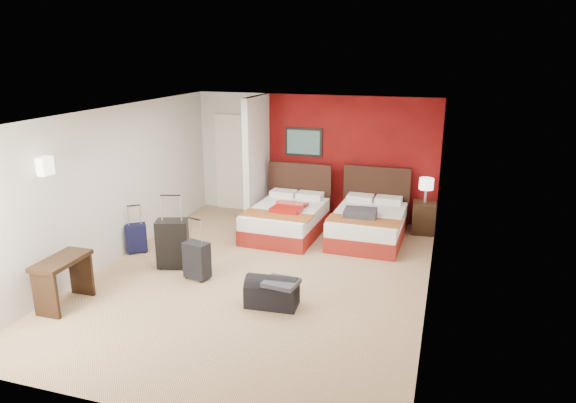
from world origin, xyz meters
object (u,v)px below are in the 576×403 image
at_px(suitcase_charcoal, 197,262).
at_px(duffel_bag, 272,294).
at_px(bed_right, 368,226).
at_px(bed_left, 286,221).
at_px(desk, 64,282).
at_px(nightstand, 424,218).
at_px(suitcase_black, 174,245).
at_px(red_suitcase_open, 289,207).
at_px(suitcase_navy, 136,239).
at_px(table_lamp, 426,191).

distance_m(suitcase_charcoal, duffel_bag, 1.45).
relative_size(bed_right, duffel_bag, 2.52).
distance_m(bed_left, suitcase_charcoal, 2.38).
bearing_deg(desk, bed_right, 45.64).
bearing_deg(suitcase_charcoal, nightstand, 58.16).
relative_size(bed_left, suitcase_black, 2.34).
distance_m(nightstand, suitcase_charcoal, 4.45).
xyz_separation_m(red_suitcase_open, suitcase_black, (-1.34, -1.89, -0.20)).
relative_size(nightstand, suitcase_black, 0.79).
xyz_separation_m(suitcase_black, suitcase_navy, (-0.93, 0.37, -0.14)).
xyz_separation_m(suitcase_charcoal, suitcase_navy, (-1.48, 0.65, -0.04)).
bearing_deg(suitcase_navy, desk, -122.56).
height_order(nightstand, suitcase_black, suitcase_black).
distance_m(suitcase_navy, duffel_bag, 3.07).
bearing_deg(bed_right, nightstand, 38.09).
distance_m(table_lamp, desk, 6.33).
distance_m(bed_right, red_suitcase_open, 1.47).
bearing_deg(suitcase_navy, bed_right, -11.51).
bearing_deg(suitcase_navy, suitcase_charcoal, -60.96).
height_order(suitcase_charcoal, duffel_bag, suitcase_charcoal).
xyz_separation_m(suitcase_navy, desk, (0.16, -1.96, 0.10)).
xyz_separation_m(bed_left, nightstand, (2.46, 0.87, 0.03)).
relative_size(suitcase_black, suitcase_navy, 1.59).
xyz_separation_m(bed_left, bed_right, (1.52, 0.16, -0.00)).
height_order(suitcase_black, suitcase_charcoal, suitcase_black).
height_order(suitcase_navy, desk, desk).
relative_size(bed_right, suitcase_black, 2.33).
xyz_separation_m(table_lamp, suitcase_charcoal, (-3.15, -3.14, -0.56)).
distance_m(table_lamp, duffel_bag, 4.09).
bearing_deg(suitcase_black, red_suitcase_open, 36.81).
distance_m(bed_right, nightstand, 1.18).
bearing_deg(suitcase_charcoal, table_lamp, 58.16).
bearing_deg(desk, suitcase_navy, 93.70).
height_order(table_lamp, duffel_bag, table_lamp).
height_order(bed_left, suitcase_black, suitcase_black).
xyz_separation_m(nightstand, table_lamp, (0.00, 0.00, 0.53)).
distance_m(bed_left, red_suitcase_open, 0.34).
relative_size(table_lamp, suitcase_navy, 0.99).
relative_size(suitcase_charcoal, suitcase_navy, 1.16).
distance_m(bed_right, desk, 5.14).
distance_m(table_lamp, suitcase_charcoal, 4.48).
relative_size(suitcase_charcoal, desk, 0.67).
relative_size(nightstand, table_lamp, 1.27).
relative_size(red_suitcase_open, suitcase_navy, 1.54).
xyz_separation_m(bed_left, red_suitcase_open, (0.10, -0.10, 0.31)).
bearing_deg(nightstand, red_suitcase_open, -161.25).
distance_m(nightstand, suitcase_black, 4.68).
xyz_separation_m(bed_right, table_lamp, (0.94, 0.71, 0.57)).
bearing_deg(bed_left, suitcase_black, -119.74).
relative_size(bed_right, desk, 2.15).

